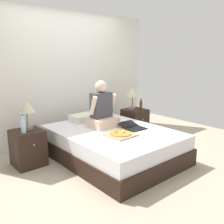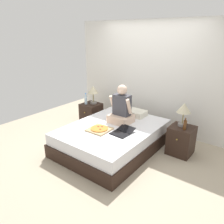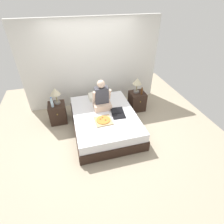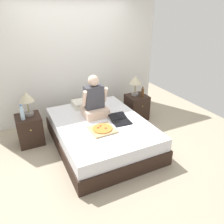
{
  "view_description": "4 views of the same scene",
  "coord_description": "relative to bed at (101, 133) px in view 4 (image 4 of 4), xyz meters",
  "views": [
    {
      "loc": [
        -2.52,
        -2.94,
        1.65
      ],
      "look_at": [
        -0.1,
        -0.1,
        0.81
      ],
      "focal_mm": 40.0,
      "sensor_mm": 36.0,
      "label": 1
    },
    {
      "loc": [
        2.39,
        -3.14,
        2.22
      ],
      "look_at": [
        0.05,
        -0.1,
        0.82
      ],
      "focal_mm": 35.0,
      "sensor_mm": 36.0,
      "label": 2
    },
    {
      "loc": [
        -0.76,
        -3.49,
        3.07
      ],
      "look_at": [
        0.14,
        -0.22,
        0.64
      ],
      "focal_mm": 28.0,
      "sensor_mm": 36.0,
      "label": 3
    },
    {
      "loc": [
        -1.34,
        -3.19,
        2.33
      ],
      "look_at": [
        0.11,
        -0.24,
        0.75
      ],
      "focal_mm": 35.0,
      "sensor_mm": 36.0,
      "label": 4
    }
  ],
  "objects": [
    {
      "name": "ground_plane",
      "position": [
        0.0,
        0.0,
        -0.24
      ],
      "size": [
        5.97,
        5.97,
        0.0
      ],
      "primitive_type": "plane",
      "color": "tan"
    },
    {
      "name": "laptop",
      "position": [
        0.32,
        -0.15,
        0.26
      ],
      "size": [
        0.34,
        0.43,
        0.07
      ],
      "color": "black",
      "rests_on": "bed"
    },
    {
      "name": "water_bottle",
      "position": [
        -1.24,
        0.54,
        0.43
      ],
      "size": [
        0.07,
        0.07,
        0.28
      ],
      "color": "silver",
      "rests_on": "nightstand_left"
    },
    {
      "name": "person_seated",
      "position": [
        0.01,
        0.28,
        0.53
      ],
      "size": [
        0.47,
        0.4,
        0.78
      ],
      "color": "beige",
      "rests_on": "bed"
    },
    {
      "name": "lamp_on_left_nightstand",
      "position": [
        -1.12,
        0.68,
        0.65
      ],
      "size": [
        0.26,
        0.26,
        0.45
      ],
      "color": "gray",
      "rests_on": "nightstand_left"
    },
    {
      "name": "beer_bottle",
      "position": [
        1.23,
        0.53,
        0.42
      ],
      "size": [
        0.06,
        0.06,
        0.23
      ],
      "color": "#512D14",
      "rests_on": "nightstand_right"
    },
    {
      "name": "nightstand_left",
      "position": [
        -1.16,
        0.63,
        0.04
      ],
      "size": [
        0.44,
        0.47,
        0.55
      ],
      "color": "black",
      "rests_on": "ground"
    },
    {
      "name": "nightstand_right",
      "position": [
        1.16,
        0.63,
        0.04
      ],
      "size": [
        0.44,
        0.47,
        0.55
      ],
      "color": "black",
      "rests_on": "ground"
    },
    {
      "name": "bed",
      "position": [
        0.0,
        0.0,
        0.0
      ],
      "size": [
        1.59,
        2.12,
        0.48
      ],
      "color": "black",
      "rests_on": "ground"
    },
    {
      "name": "pillow",
      "position": [
        0.0,
        0.78,
        0.3
      ],
      "size": [
        0.52,
        0.34,
        0.12
      ],
      "primitive_type": "cube",
      "color": "silver",
      "rests_on": "bed"
    },
    {
      "name": "pizza_box",
      "position": [
        -0.1,
        -0.3,
        0.26
      ],
      "size": [
        0.41,
        0.41,
        0.04
      ],
      "color": "tan",
      "rests_on": "bed"
    },
    {
      "name": "wall_back",
      "position": [
        0.0,
        1.42,
        1.01
      ],
      "size": [
        3.97,
        0.12,
        2.5
      ],
      "primitive_type": "cube",
      "color": "silver",
      "rests_on": "ground"
    },
    {
      "name": "lamp_on_right_nightstand",
      "position": [
        1.13,
        0.68,
        0.65
      ],
      "size": [
        0.26,
        0.26,
        0.45
      ],
      "color": "gray",
      "rests_on": "nightstand_right"
    }
  ]
}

